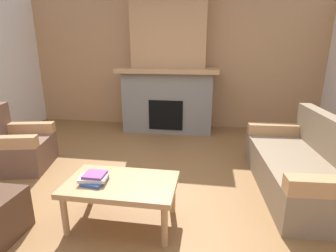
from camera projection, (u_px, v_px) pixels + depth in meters
ground at (133, 196)px, 2.96m from camera, size 9.00×9.00×0.00m
wall_back_wood_panel at (172, 60)px, 5.42m from camera, size 6.00×0.12×2.70m
fireplace at (169, 71)px, 5.11m from camera, size 1.90×0.82×2.70m
couch at (303, 166)px, 3.04m from camera, size 0.94×1.85×0.85m
armchair at (15, 147)px, 3.60m from camera, size 0.91×0.91×0.85m
coffee_table at (121, 187)px, 2.41m from camera, size 1.00×0.60×0.43m
book_stack_near_edge at (94, 178)px, 2.37m from camera, size 0.26×0.22×0.08m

